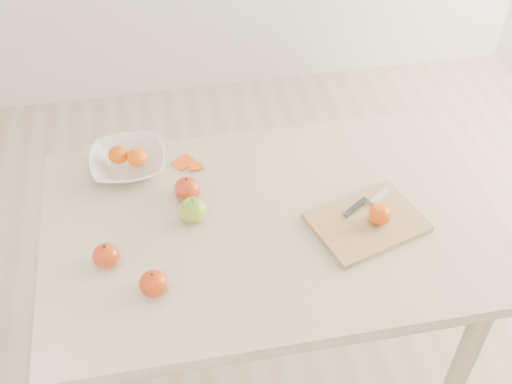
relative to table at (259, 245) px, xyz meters
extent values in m
plane|color=#C6B293|center=(0.00, 0.00, -0.65)|extent=(3.50, 3.50, 0.00)
cube|color=beige|center=(0.00, 0.00, 0.08)|extent=(1.20, 0.80, 0.04)
cylinder|color=#BCAA8E|center=(-0.54, 0.34, -0.30)|extent=(0.06, 0.06, 0.71)
cylinder|color=#BCAA8E|center=(0.54, 0.34, -0.30)|extent=(0.06, 0.06, 0.71)
cylinder|color=#BCAA8E|center=(0.54, -0.34, -0.30)|extent=(0.06, 0.06, 0.71)
cube|color=tan|center=(0.29, -0.06, 0.11)|extent=(0.35, 0.29, 0.02)
ellipsoid|color=#E04E07|center=(0.32, -0.07, 0.14)|extent=(0.06, 0.06, 0.05)
imported|color=white|center=(-0.35, 0.29, 0.13)|extent=(0.23, 0.23, 0.06)
ellipsoid|color=#E35308|center=(-0.37, 0.30, 0.15)|extent=(0.06, 0.06, 0.05)
ellipsoid|color=orange|center=(-0.32, 0.27, 0.15)|extent=(0.06, 0.06, 0.05)
cube|color=#C8440E|center=(-0.18, 0.28, 0.10)|extent=(0.07, 0.07, 0.01)
cube|color=#E34E10|center=(-0.15, 0.26, 0.10)|extent=(0.05, 0.04, 0.01)
cube|color=silver|center=(0.35, 0.01, 0.12)|extent=(0.07, 0.06, 0.01)
cube|color=#33363A|center=(0.27, -0.02, 0.12)|extent=(0.09, 0.07, 0.00)
ellipsoid|color=#5C8C1C|center=(-0.18, 0.05, 0.13)|extent=(0.08, 0.08, 0.07)
ellipsoid|color=#9B0A05|center=(-0.30, -0.19, 0.13)|extent=(0.07, 0.07, 0.07)
ellipsoid|color=#8B0704|center=(-0.18, 0.14, 0.13)|extent=(0.08, 0.08, 0.07)
ellipsoid|color=maroon|center=(-0.42, -0.07, 0.13)|extent=(0.07, 0.07, 0.06)
camera|label=1|loc=(-0.23, -1.20, 1.41)|focal=45.00mm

